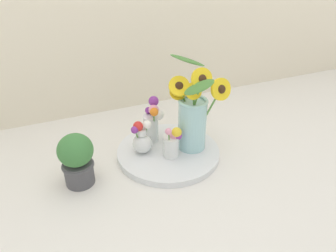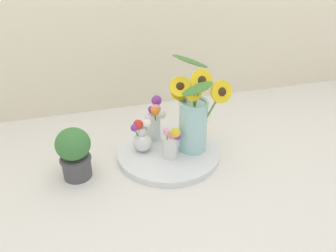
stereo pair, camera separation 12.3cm
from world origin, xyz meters
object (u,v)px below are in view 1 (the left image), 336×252
serving_tray (168,152)px  vase_small_center (173,142)px  mason_jar_sunflowers (193,116)px  potted_plant (77,159)px  vase_bulb_right (142,140)px  vase_small_back (152,121)px

serving_tray → vase_small_center: bearing=-88.8°
mason_jar_sunflowers → potted_plant: mason_jar_sunflowers is taller
mason_jar_sunflowers → vase_bulb_right: mason_jar_sunflowers is taller
mason_jar_sunflowers → potted_plant: (-0.44, -0.02, -0.06)m
potted_plant → serving_tray: bearing=5.6°
vase_small_center → vase_bulb_right: bearing=145.2°
vase_small_center → vase_small_back: vase_small_back is taller
mason_jar_sunflowers → serving_tray: bearing=170.7°
vase_small_center → vase_bulb_right: vase_bulb_right is taller
vase_small_center → vase_small_back: (-0.03, 0.13, 0.03)m
vase_bulb_right → vase_small_back: size_ratio=0.74×
serving_tray → mason_jar_sunflowers: 0.18m
serving_tray → vase_bulb_right: 0.12m
potted_plant → vase_small_back: bearing=21.4°
vase_small_center → vase_small_back: bearing=103.1°
vase_small_center → vase_small_back: size_ratio=0.72×
mason_jar_sunflowers → potted_plant: bearing=-177.6°
vase_bulb_right → vase_small_back: vase_small_back is taller
serving_tray → potted_plant: (-0.35, -0.03, 0.09)m
serving_tray → vase_small_back: vase_small_back is taller
serving_tray → potted_plant: bearing=-174.4°
vase_small_back → serving_tray: bearing=-71.6°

